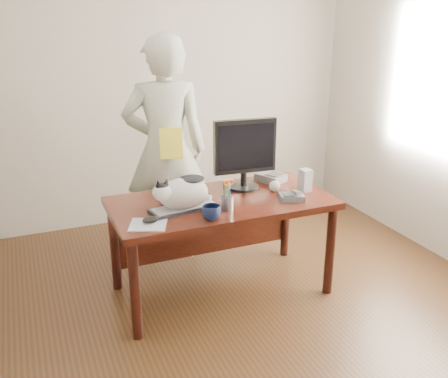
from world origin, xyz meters
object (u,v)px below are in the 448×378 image
Objects in this scene: monitor at (245,150)px; person at (166,150)px; mouse at (150,220)px; book_stack at (187,186)px; phone at (292,196)px; cat at (182,192)px; desk at (217,215)px; calculator at (271,177)px; baseball at (275,186)px; keyboard at (184,208)px; pen_cup at (227,202)px; coffee_mug at (212,213)px; speaker at (305,180)px.

monitor is 0.76m from person.
book_stack reaches higher than mouse.
cat is at bearing -171.91° from phone.
desk is 6.00× the size of calculator.
phone is at bearing -81.07° from baseball.
book_stack is 0.83× the size of calculator.
mouse is at bearing -162.33° from keyboard.
mouse is (-0.55, -0.02, -0.04)m from pen_cup.
coffee_mug is 0.47× the size of calculator.
person is (0.00, 1.07, 0.15)m from coffee_mug.
calculator is at bearing 37.12° from coffee_mug.
person reaches higher than speaker.
speaker is 0.76× the size of book_stack.
baseball is (1.03, 0.23, 0.02)m from mouse.
cat is 1.71× the size of calculator.
cat is at bearing -171.64° from keyboard.
cat reaches higher than baseball.
coffee_mug is 0.91m from calculator.
baseball reaches higher than calculator.
cat is (-0.01, -0.00, 0.12)m from keyboard.
baseball is 0.31× the size of calculator.
coffee_mug is at bearing -71.79° from keyboard.
speaker is 0.90m from book_stack.
book_stack is at bearing 158.50° from phone.
calculator is (0.09, 0.23, -0.01)m from baseball.
monitor is 0.51m from pen_cup.
mouse is (-0.84, -0.36, -0.28)m from monitor.
pen_cup is at bearing -31.88° from keyboard.
person is at bearing 105.76° from desk.
person is at bearing 72.15° from cat.
calculator is at bearing 1.94° from book_stack.
speaker is (0.98, 0.02, 0.07)m from keyboard.
mouse is at bearing -122.82° from book_stack.
person reaches higher than mouse.
cat is at bearing 158.62° from pen_cup.
pen_cup is (0.27, -0.12, 0.05)m from keyboard.
phone is at bearing 9.58° from coffee_mug.
person is (-0.15, 0.95, 0.14)m from pen_cup.
calculator is (0.72, 0.55, -0.02)m from coffee_mug.
phone is 1.18m from person.
monitor is 2.04× the size of calculator.
speaker reaches higher than phone.
pen_cup is 0.72m from speaker.
keyboard is 2.47× the size of phone.
cat is 0.78m from baseball.
speaker is at bearing -7.67° from keyboard.
cat is at bearing 48.46° from mouse.
speaker is (0.19, 0.13, 0.06)m from phone.
speaker is (0.66, -0.14, 0.23)m from desk.
keyboard is 2.91× the size of speaker.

